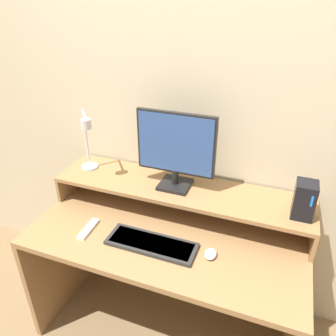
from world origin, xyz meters
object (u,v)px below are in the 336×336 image
object	(u,v)px
router_dock	(304,200)
mouse	(210,254)
desk_lamp	(88,142)
remote_control	(88,229)
keyboard	(151,244)
monitor	(176,149)

from	to	relation	value
router_dock	mouse	xyz separation A→B (m)	(-0.36, -0.25, -0.24)
desk_lamp	remote_control	xyz separation A→B (m)	(0.15, -0.29, -0.35)
desk_lamp	mouse	world-z (taller)	desk_lamp
keyboard	monitor	bearing A→B (deg)	88.63
keyboard	remote_control	xyz separation A→B (m)	(-0.35, -0.01, -0.00)
desk_lamp	remote_control	world-z (taller)	desk_lamp
keyboard	router_dock	bearing A→B (deg)	22.86
mouse	remote_control	bearing A→B (deg)	-176.47
remote_control	keyboard	bearing A→B (deg)	1.64
desk_lamp	keyboard	xyz separation A→B (m)	(0.50, -0.28, -0.35)
desk_lamp	mouse	bearing A→B (deg)	-17.72
router_dock	mouse	distance (m)	0.50
monitor	remote_control	xyz separation A→B (m)	(-0.36, -0.33, -0.37)
monitor	desk_lamp	bearing A→B (deg)	-175.63
mouse	desk_lamp	bearing A→B (deg)	162.28
monitor	mouse	xyz separation A→B (m)	(0.28, -0.29, -0.37)
monitor	router_dock	bearing A→B (deg)	-3.86
monitor	desk_lamp	distance (m)	0.51
router_dock	remote_control	world-z (taller)	router_dock
monitor	mouse	world-z (taller)	monitor
keyboard	mouse	size ratio (longest dim) A/B	5.62
monitor	keyboard	distance (m)	0.49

